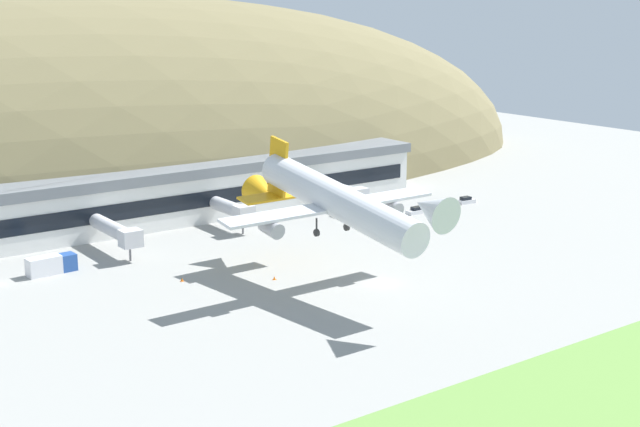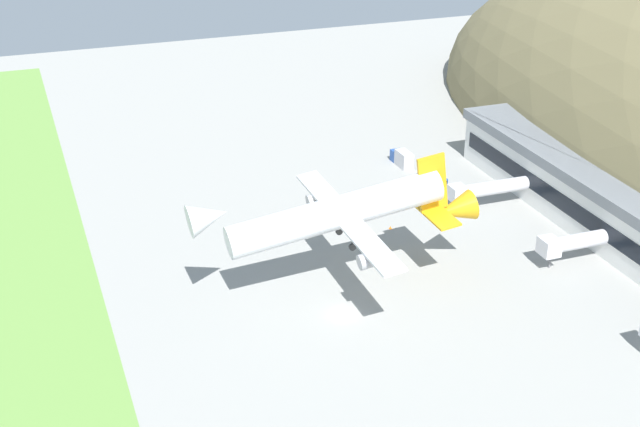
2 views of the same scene
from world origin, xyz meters
name	(u,v)px [view 2 (image 2 of 2)]	position (x,y,z in m)	size (l,w,h in m)	color
ground_plane	(343,315)	(0.00, 0.00, 0.00)	(337.75, 337.75, 0.00)	gray
grass_strip_foreground	(9,380)	(0.00, -47.96, 0.04)	(303.97, 29.55, 0.08)	#669342
jetway_0	(485,189)	(-26.07, 38.67, 3.99)	(3.38, 16.10, 5.43)	silver
jetway_1	(569,243)	(-1.97, 40.77, 3.99)	(3.38, 12.14, 5.43)	silver
cargo_airplane	(342,213)	(-7.09, 2.50, 13.35)	(36.71, 46.44, 13.00)	silver
fuel_truck	(432,179)	(-39.05, 34.37, 1.44)	(7.92, 2.97, 2.94)	#264C99
box_truck	(402,158)	(-50.98, 33.32, 1.54)	(6.87, 2.55, 3.30)	#264C99
traffic_cone_0	(390,227)	(-24.22, 18.67, 0.28)	(0.52, 0.52, 0.58)	orange
traffic_cone_1	(378,264)	(-12.28, 11.01, 0.28)	(0.52, 0.52, 0.58)	orange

